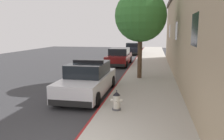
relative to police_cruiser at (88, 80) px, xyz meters
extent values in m
cube|color=#353538|center=(-3.22, 4.52, -0.84)|extent=(29.83, 60.00, 0.20)
cube|color=#ADA89E|center=(2.78, 4.52, -0.66)|extent=(3.25, 60.00, 0.16)
cube|color=maroon|center=(1.11, 4.52, -0.66)|extent=(0.08, 60.00, 0.16)
cube|color=black|center=(4.44, -2.21, 2.35)|extent=(0.06, 1.30, 1.10)
cube|color=black|center=(4.44, 4.47, 2.35)|extent=(0.06, 1.30, 1.10)
cube|color=black|center=(4.44, 11.14, 2.35)|extent=(0.06, 1.30, 1.10)
cube|color=white|center=(0.00, -0.04, -0.16)|extent=(1.84, 4.80, 0.76)
cube|color=black|center=(0.00, 0.11, 0.52)|extent=(1.64, 2.50, 0.60)
cube|color=black|center=(0.00, -2.38, -0.42)|extent=(1.76, 0.16, 0.24)
cube|color=black|center=(0.00, 2.30, -0.42)|extent=(1.76, 0.16, 0.24)
cylinder|color=black|center=(-0.86, 1.66, -0.42)|extent=(0.22, 0.64, 0.64)
cylinder|color=black|center=(0.86, 1.66, -0.42)|extent=(0.22, 0.64, 0.64)
cylinder|color=black|center=(-0.86, -1.74, -0.42)|extent=(0.22, 0.64, 0.64)
cylinder|color=black|center=(0.86, -1.74, -0.42)|extent=(0.22, 0.64, 0.64)
cube|color=black|center=(0.00, 0.06, 0.88)|extent=(1.48, 0.20, 0.12)
cube|color=red|center=(-0.35, 0.06, 0.88)|extent=(0.44, 0.18, 0.11)
cube|color=#1E33E0|center=(0.35, 0.06, 0.88)|extent=(0.44, 0.18, 0.11)
cube|color=maroon|center=(-0.09, 10.13, -0.16)|extent=(1.84, 4.80, 0.76)
cube|color=black|center=(-0.09, 10.28, 0.52)|extent=(1.64, 2.50, 0.60)
cube|color=black|center=(-0.09, 7.79, -0.42)|extent=(1.76, 0.16, 0.24)
cube|color=black|center=(-0.09, 12.47, -0.42)|extent=(1.76, 0.16, 0.24)
cylinder|color=black|center=(-0.95, 11.83, -0.42)|extent=(0.22, 0.64, 0.64)
cylinder|color=black|center=(0.77, 11.83, -0.42)|extent=(0.22, 0.64, 0.64)
cylinder|color=black|center=(-0.95, 8.43, -0.42)|extent=(0.22, 0.64, 0.64)
cylinder|color=black|center=(0.77, 8.43, -0.42)|extent=(0.22, 0.64, 0.64)
cube|color=black|center=(0.12, 20.84, -0.16)|extent=(1.84, 4.80, 0.76)
cube|color=black|center=(0.12, 20.99, 0.52)|extent=(1.64, 2.50, 0.60)
cube|color=black|center=(0.12, 18.50, -0.42)|extent=(1.76, 0.16, 0.24)
cube|color=black|center=(0.12, 23.18, -0.42)|extent=(1.76, 0.16, 0.24)
cylinder|color=black|center=(-0.74, 22.54, -0.42)|extent=(0.22, 0.64, 0.64)
cylinder|color=black|center=(0.98, 22.54, -0.42)|extent=(0.22, 0.64, 0.64)
cylinder|color=black|center=(-0.74, 19.14, -0.42)|extent=(0.22, 0.64, 0.64)
cylinder|color=black|center=(0.98, 19.14, -0.42)|extent=(0.22, 0.64, 0.64)
cylinder|color=#4C4C51|center=(1.79, -2.34, -0.56)|extent=(0.32, 0.32, 0.06)
cylinder|color=silver|center=(1.79, -2.34, -0.28)|extent=(0.24, 0.24, 0.50)
cone|color=black|center=(1.79, -2.34, 0.04)|extent=(0.28, 0.28, 0.14)
cylinder|color=#4C4C51|center=(1.79, -2.34, 0.14)|extent=(0.05, 0.05, 0.06)
cylinder|color=silver|center=(1.62, -2.34, -0.22)|extent=(0.10, 0.10, 0.10)
cylinder|color=silver|center=(1.96, -2.34, -0.22)|extent=(0.10, 0.10, 0.10)
cylinder|color=silver|center=(1.79, -2.52, -0.27)|extent=(0.13, 0.12, 0.13)
cylinder|color=brown|center=(2.21, 3.81, 0.78)|extent=(0.28, 0.28, 2.72)
sphere|color=#387A33|center=(2.21, 3.81, 3.24)|extent=(3.15, 3.15, 3.15)
camera|label=1|loc=(3.12, -10.17, 2.27)|focal=35.90mm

